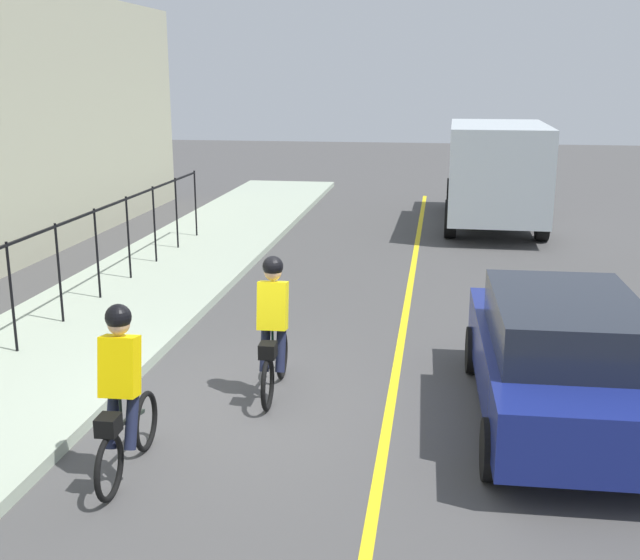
% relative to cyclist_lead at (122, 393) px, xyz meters
% --- Properties ---
extents(ground_plane, '(80.00, 80.00, 0.00)m').
position_rel_cyclist_lead_xyz_m(ground_plane, '(1.95, -0.94, -0.91)').
color(ground_plane, '#474646').
extents(lane_line_centre, '(36.00, 0.12, 0.01)m').
position_rel_cyclist_lead_xyz_m(lane_line_centre, '(1.95, -2.54, -0.91)').
color(lane_line_centre, yellow).
rests_on(lane_line_centre, ground).
extents(sidewalk, '(40.00, 3.20, 0.15)m').
position_rel_cyclist_lead_xyz_m(sidewalk, '(1.95, 2.46, -0.84)').
color(sidewalk, '#A1AE9A').
rests_on(sidewalk, ground).
extents(iron_fence, '(17.05, 0.04, 1.60)m').
position_rel_cyclist_lead_xyz_m(iron_fence, '(2.95, 2.86, 0.38)').
color(iron_fence, black).
rests_on(iron_fence, sidewalk).
extents(cyclist_lead, '(1.71, 0.37, 1.83)m').
position_rel_cyclist_lead_xyz_m(cyclist_lead, '(0.00, 0.00, 0.00)').
color(cyclist_lead, black).
rests_on(cyclist_lead, ground).
extents(cyclist_follow, '(1.71, 0.37, 1.83)m').
position_rel_cyclist_lead_xyz_m(cyclist_follow, '(2.29, -1.05, 0.00)').
color(cyclist_follow, black).
rests_on(cyclist_follow, ground).
extents(patrol_sedan, '(4.44, 2.01, 1.58)m').
position_rel_cyclist_lead_xyz_m(patrol_sedan, '(1.98, -4.49, -0.09)').
color(patrol_sedan, navy).
rests_on(patrol_sedan, ground).
extents(box_truck_background, '(6.74, 2.61, 2.78)m').
position_rel_cyclist_lead_xyz_m(box_truck_background, '(14.70, -4.49, 0.64)').
color(box_truck_background, '#B0BAC0').
rests_on(box_truck_background, ground).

